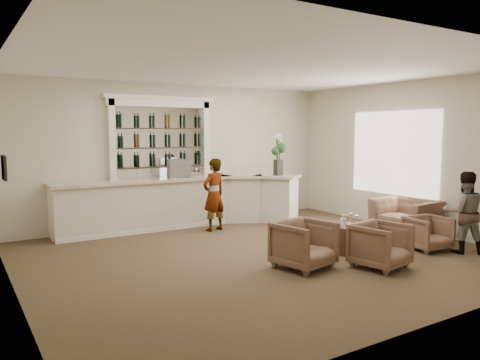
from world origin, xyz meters
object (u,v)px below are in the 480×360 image
espresso_machine (179,169)px  armchair_left (304,245)px  sommelier (214,195)px  armchair_center (380,245)px  guest (464,212)px  armchair_right (428,233)px  bar_counter (183,202)px  flower_vase (278,152)px  armchair_far (406,218)px  cocktail_table (349,239)px

espresso_machine → armchair_left: bearing=-71.9°
sommelier → armchair_left: bearing=74.1°
sommelier → armchair_center: (0.92, -3.91, -0.44)m
guest → armchair_right: 0.73m
bar_counter → armchair_center: (1.33, -4.63, -0.21)m
guest → flower_vase: bearing=-37.0°
armchair_left → espresso_machine: size_ratio=1.76×
guest → flower_vase: (-1.11, 4.14, 0.96)m
armchair_far → flower_vase: flower_vase is taller
cocktail_table → armchair_right: bearing=-23.7°
espresso_machine → flower_vase: (2.32, -0.65, 0.35)m
cocktail_table → armchair_left: bearing=-167.7°
armchair_right → flower_vase: size_ratio=0.70×
armchair_right → armchair_far: size_ratio=0.58×
armchair_left → flower_vase: flower_vase is taller
sommelier → armchair_far: (3.15, -2.62, -0.42)m
guest → armchair_center: size_ratio=1.85×
armchair_left → armchair_far: bearing=-0.5°
sommelier → armchair_left: sommelier is taller
armchair_right → espresso_machine: (-3.05, 4.33, 1.03)m
armchair_right → flower_vase: 4.00m
armchair_right → sommelier: bearing=133.2°
armchair_center → armchair_far: 2.58m
armchair_left → armchair_right: size_ratio=1.21×
cocktail_table → armchair_center: armchair_center is taller
espresso_machine → armchair_far: bearing=-29.5°
guest → flower_vase: size_ratio=1.49×
cocktail_table → guest: (1.78, -1.07, 0.49)m
cocktail_table → flower_vase: size_ratio=0.62×
bar_counter → flower_vase: flower_vase is taller
bar_counter → armchair_center: 4.83m
armchair_center → armchair_right: bearing=0.1°
sommelier → armchair_far: size_ratio=1.35×
armchair_left → flower_vase: 4.10m
cocktail_table → guest: 2.13m
guest → espresso_machine: 5.92m
bar_counter → flower_vase: (2.23, -0.64, 1.12)m
sommelier → armchair_right: size_ratio=2.31×
bar_counter → sommelier: bearing=-60.1°
guest → espresso_machine: espresso_machine is taller
sommelier → armchair_far: bearing=126.9°
armchair_far → flower_vase: (-1.33, 2.70, 1.31)m
armchair_center → armchair_left: bearing=138.0°
armchair_right → espresso_machine: espresso_machine is taller
bar_counter → guest: bearing=-55.0°
armchair_far → armchair_center: bearing=-65.9°
armchair_center → flower_vase: bearing=66.5°
armchair_left → armchair_right: bearing=-18.7°
bar_counter → armchair_left: bearing=-86.1°
cocktail_table → armchair_right: 1.53m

